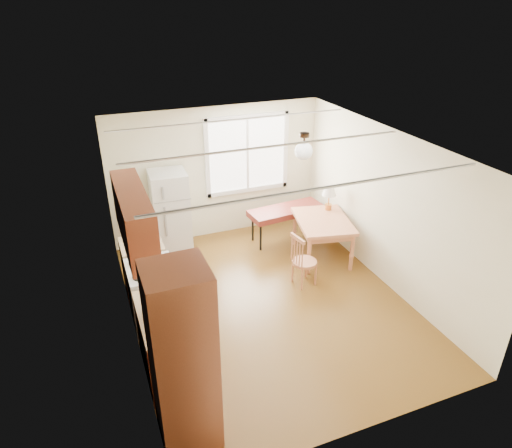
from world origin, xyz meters
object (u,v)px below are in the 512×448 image
bench (286,212)px  refrigerator (171,213)px  dining_table (323,225)px  chair (301,258)px

bench → refrigerator: bearing=164.0°
refrigerator → bench: (2.10, -0.38, -0.17)m
refrigerator → dining_table: 2.71m
refrigerator → chair: size_ratio=1.71×
refrigerator → bench: refrigerator is taller
refrigerator → chair: (1.66, -1.87, -0.26)m
refrigerator → chair: refrigerator is taller
dining_table → bench: bearing=124.5°
dining_table → chair: 1.02m
dining_table → chair: (-0.76, -0.67, -0.13)m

